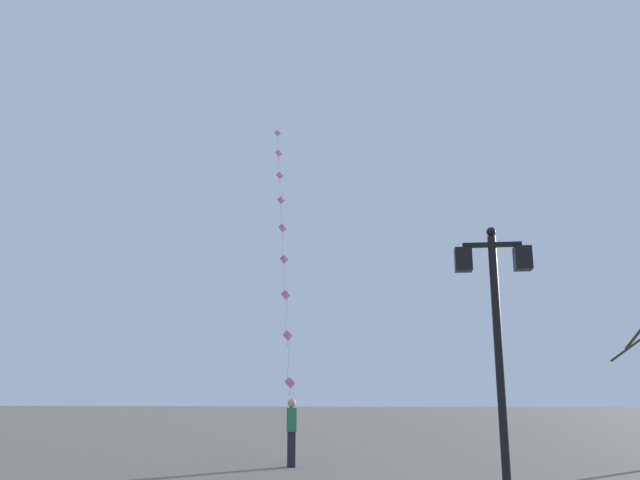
% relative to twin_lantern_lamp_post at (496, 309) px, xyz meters
% --- Properties ---
extents(ground_plane, '(160.00, 160.00, 0.00)m').
position_rel_twin_lantern_lamp_post_xyz_m(ground_plane, '(-2.05, 10.97, -3.20)').
color(ground_plane, '#756B5B').
extents(twin_lantern_lamp_post, '(1.27, 0.28, 4.62)m').
position_rel_twin_lantern_lamp_post_xyz_m(twin_lantern_lamp_post, '(0.00, 0.00, 0.00)').
color(twin_lantern_lamp_post, black).
rests_on(twin_lantern_lamp_post, ground_plane).
extents(kite_train, '(2.97, 11.47, 14.89)m').
position_rel_twin_lantern_lamp_post_xyz_m(kite_train, '(-6.02, 13.50, 4.38)').
color(kite_train, brown).
rests_on(kite_train, ground_plane).
extents(kite_flyer, '(0.32, 0.63, 1.71)m').
position_rel_twin_lantern_lamp_post_xyz_m(kite_flyer, '(-4.45, 6.30, -2.30)').
color(kite_flyer, '#1E1E2D').
rests_on(kite_flyer, ground_plane).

